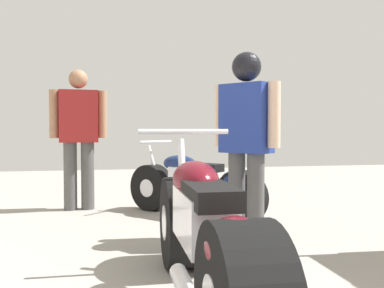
{
  "coord_description": "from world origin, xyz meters",
  "views": [
    {
      "loc": [
        -0.48,
        0.19,
        1.0
      ],
      "look_at": [
        0.18,
        3.49,
        0.89
      ],
      "focal_mm": 39.77,
      "sensor_mm": 36.0,
      "label": 1
    }
  ],
  "objects": [
    {
      "name": "motorcycle_black_naked",
      "position": [
        0.5,
        4.92,
        0.36
      ],
      "size": [
        1.36,
        1.52,
        0.87
      ],
      "color": "black",
      "rests_on": "ground_plane"
    },
    {
      "name": "mechanic_in_blue",
      "position": [
        -0.83,
        5.66,
        0.99
      ],
      "size": [
        0.7,
        0.28,
        1.75
      ],
      "color": "#4C4C4C",
      "rests_on": "ground_plane"
    },
    {
      "name": "mechanic_with_helmet",
      "position": [
        0.73,
        3.78,
        1.01
      ],
      "size": [
        0.5,
        0.58,
        1.68
      ],
      "color": "#4C4C4C",
      "rests_on": "ground_plane"
    },
    {
      "name": "motorcycle_maroon_cruiser",
      "position": [
        0.03,
        2.42,
        0.41
      ],
      "size": [
        0.64,
        2.15,
        1.01
      ],
      "color": "black",
      "rests_on": "ground_plane"
    },
    {
      "name": "ground_plane",
      "position": [
        0.0,
        3.22,
        0.0
      ],
      "size": [
        15.46,
        15.46,
        0.0
      ],
      "primitive_type": "plane",
      "color": "gray"
    }
  ]
}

